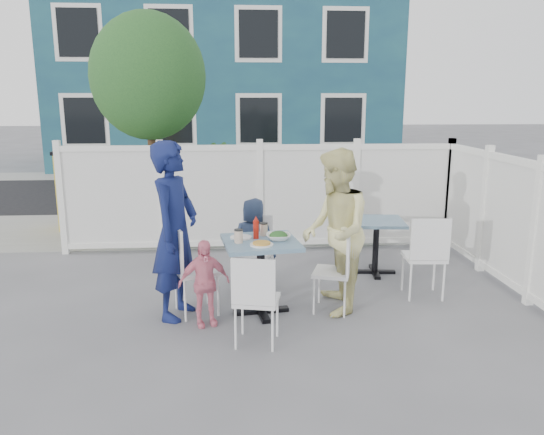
{
  "coord_description": "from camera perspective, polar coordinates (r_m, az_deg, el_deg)",
  "views": [
    {
      "loc": [
        -0.28,
        -5.39,
        2.27
      ],
      "look_at": [
        0.14,
        0.37,
        0.96
      ],
      "focal_mm": 35.0,
      "sensor_mm": 36.0,
      "label": 1
    }
  ],
  "objects": [
    {
      "name": "salad_bowl",
      "position": [
        5.58,
        0.7,
        -2.11
      ],
      "size": [
        0.26,
        0.26,
        0.06
      ],
      "primitive_type": "imported",
      "color": "white",
      "rests_on": "main_table"
    },
    {
      "name": "spare_table",
      "position": [
        7.04,
        11.16,
        -1.57
      ],
      "size": [
        0.75,
        0.75,
        0.72
      ],
      "rotation": [
        0.0,
        0.0,
        -0.11
      ],
      "color": "#466792",
      "rests_on": "ground"
    },
    {
      "name": "plate_side",
      "position": [
        5.66,
        -3.35,
        -2.14
      ],
      "size": [
        0.23,
        0.23,
        0.02
      ],
      "primitive_type": "cylinder",
      "color": "white",
      "rests_on": "main_table"
    },
    {
      "name": "man",
      "position": [
        5.56,
        -10.4,
        -1.43
      ],
      "size": [
        0.64,
        0.78,
        1.86
      ],
      "primitive_type": "imported",
      "rotation": [
        0.0,
        0.0,
        1.25
      ],
      "color": "#121B4F",
      "rests_on": "ground"
    },
    {
      "name": "far_sidewalk",
      "position": [
        16.15,
        -3.1,
        4.69
      ],
      "size": [
        24.0,
        1.6,
        0.01
      ],
      "primitive_type": "cube",
      "color": "gray",
      "rests_on": "ground"
    },
    {
      "name": "fence_back",
      "position": [
        7.94,
        -1.31,
        1.96
      ],
      "size": [
        5.86,
        0.08,
        1.6
      ],
      "color": "white",
      "rests_on": "ground"
    },
    {
      "name": "ketchup_bottle",
      "position": [
        5.62,
        -1.73,
        -1.31
      ],
      "size": [
        0.06,
        0.06,
        0.2
      ],
      "primitive_type": "cylinder",
      "color": "#A8180D",
      "rests_on": "main_table"
    },
    {
      "name": "chair_left",
      "position": [
        5.68,
        -9.02,
        -4.89
      ],
      "size": [
        0.55,
        0.56,
        0.97
      ],
      "rotation": [
        0.0,
        0.0,
        -1.22
      ],
      "color": "white",
      "rests_on": "ground"
    },
    {
      "name": "woman",
      "position": [
        5.65,
        6.79,
        -1.55
      ],
      "size": [
        0.72,
        0.9,
        1.77
      ],
      "primitive_type": "imported",
      "rotation": [
        0.0,
        0.0,
        -1.63
      ],
      "color": "#DACE45",
      "rests_on": "ground"
    },
    {
      "name": "building",
      "position": [
        19.4,
        -4.94,
        14.89
      ],
      "size": [
        11.0,
        6.0,
        6.0
      ],
      "color": "navy",
      "rests_on": "ground"
    },
    {
      "name": "near_sidewalk",
      "position": [
        9.47,
        -2.31,
        -1.1
      ],
      "size": [
        24.0,
        2.6,
        0.01
      ],
      "primitive_type": "cube",
      "color": "gray",
      "rests_on": "ground"
    },
    {
      "name": "main_table",
      "position": [
        5.61,
        -1.21,
        -4.29
      ],
      "size": [
        0.87,
        0.87,
        0.81
      ],
      "rotation": [
        0.0,
        0.0,
        0.14
      ],
      "color": "#466792",
      "rests_on": "ground"
    },
    {
      "name": "boy",
      "position": [
        6.49,
        -1.99,
        -2.68
      ],
      "size": [
        0.61,
        0.48,
        1.09
      ],
      "primitive_type": "imported",
      "rotation": [
        0.0,
        0.0,
        2.85
      ],
      "color": "#212E49",
      "rests_on": "ground"
    },
    {
      "name": "street",
      "position": [
        13.09,
        -2.84,
        2.77
      ],
      "size": [
        24.0,
        5.0,
        0.01
      ],
      "primitive_type": "cube",
      "color": "black",
      "rests_on": "ground"
    },
    {
      "name": "salt_shaker",
      "position": [
        5.78,
        -1.86,
        -1.53
      ],
      "size": [
        0.03,
        0.03,
        0.08
      ],
      "primitive_type": "cylinder",
      "color": "white",
      "rests_on": "main_table"
    },
    {
      "name": "chair_near",
      "position": [
        4.9,
        -1.81,
        -8.27
      ],
      "size": [
        0.47,
        0.46,
        0.88
      ],
      "rotation": [
        0.0,
        0.0,
        -0.21
      ],
      "color": "white",
      "rests_on": "ground"
    },
    {
      "name": "tree",
      "position": [
        8.8,
        -13.18,
        14.52
      ],
      "size": [
        1.8,
        1.62,
        3.59
      ],
      "color": "#382316",
      "rests_on": "ground"
    },
    {
      "name": "utility_cabinet",
      "position": [
        9.9,
        -19.92,
        2.65
      ],
      "size": [
        0.77,
        0.58,
        1.33
      ],
      "primitive_type": "cube",
      "rotation": [
        0.0,
        0.0,
        0.11
      ],
      "color": "gold",
      "rests_on": "ground"
    },
    {
      "name": "fence_right",
      "position": [
        6.99,
        23.98,
        -0.65
      ],
      "size": [
        0.08,
        3.66,
        1.6
      ],
      "rotation": [
        0.0,
        0.0,
        1.57
      ],
      "color": "white",
      "rests_on": "ground"
    },
    {
      "name": "coffee_cup_a",
      "position": [
        5.47,
        -3.62,
        -2.07
      ],
      "size": [
        0.09,
        0.09,
        0.13
      ],
      "primitive_type": "cylinder",
      "color": "beige",
      "rests_on": "main_table"
    },
    {
      "name": "chair_back",
      "position": [
        6.43,
        -1.91,
        -3.1
      ],
      "size": [
        0.51,
        0.5,
        0.89
      ],
      "rotation": [
        0.0,
        0.0,
        2.81
      ],
      "color": "white",
      "rests_on": "ground"
    },
    {
      "name": "potted_shrub_b",
      "position": [
        8.69,
        6.74,
        2.27
      ],
      "size": [
        1.67,
        1.65,
        1.41
      ],
      "primitive_type": "imported",
      "rotation": [
        0.0,
        0.0,
        2.47
      ],
      "color": "#1D4720",
      "rests_on": "ground"
    },
    {
      "name": "coffee_cup_b",
      "position": [
        5.75,
        -0.91,
        -1.31
      ],
      "size": [
        0.09,
        0.09,
        0.13
      ],
      "primitive_type": "cylinder",
      "color": "beige",
      "rests_on": "main_table"
    },
    {
      "name": "pepper_shaker",
      "position": [
        5.81,
        -1.87,
        -1.5
      ],
      "size": [
        0.03,
        0.03,
        0.07
      ],
      "primitive_type": "cylinder",
      "color": "black",
      "rests_on": "main_table"
    },
    {
      "name": "ground",
      "position": [
        5.86,
        -1.08,
        -10.07
      ],
      "size": [
        80.0,
        80.0,
        0.0
      ],
      "primitive_type": "plane",
      "color": "slate"
    },
    {
      "name": "plate_main",
      "position": [
        5.38,
        -1.13,
        -2.93
      ],
      "size": [
        0.24,
        0.24,
        0.02
      ],
      "primitive_type": "cylinder",
      "color": "white",
      "rests_on": "main_table"
    },
    {
      "name": "chair_spare",
      "position": [
        6.29,
        16.29,
        -3.52
      ],
      "size": [
        0.47,
        0.45,
        0.97
      ],
      "rotation": [
        0.0,
        0.0,
        -0.07
      ],
      "color": "white",
      "rests_on": "ground"
    },
    {
      "name": "potted_shrub_a",
      "position": [
        8.63,
        -6.22,
        2.74
      ],
      "size": [
        0.88,
        0.88,
        1.56
      ],
      "primitive_type": "imported",
      "rotation": [
        0.0,
        0.0,
        0.01
      ],
      "color": "#1D4720",
      "rests_on": "ground"
    },
    {
      "name": "chair_right",
      "position": [
        5.75,
        7.25,
        -5.13
      ],
      "size": [
        0.5,
        0.51,
        0.89
      ],
      "rotation": [
        0.0,
        0.0,
        1.25
      ],
      "color": "white",
      "rests_on": "ground"
    },
    {
      "name": "toddler",
      "position": [
        5.42,
        -7.31,
        -7.0
      ],
      "size": [
        0.57,
        0.36,
        0.9
      ],
      "primitive_type": "imported",
      "rotation": [
        0.0,
        0.0,
        0.3
      ],
      "color": "pink",
      "rests_on": "ground"
    }
  ]
}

